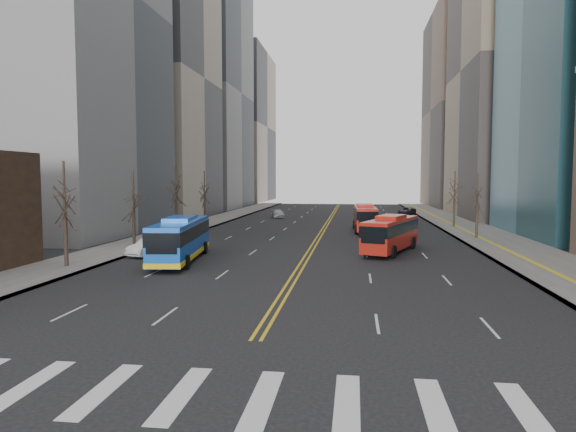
{
  "coord_description": "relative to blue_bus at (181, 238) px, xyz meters",
  "views": [
    {
      "loc": [
        3.7,
        -13.78,
        6.18
      ],
      "look_at": [
        0.01,
        14.55,
        4.08
      ],
      "focal_mm": 32.0,
      "sensor_mm": 36.0,
      "label": 1
    }
  ],
  "objects": [
    {
      "name": "car_silver",
      "position": [
        0.92,
        42.74,
        -1.13
      ],
      "size": [
        2.84,
        4.49,
        1.21
      ],
      "primitive_type": "imported",
      "rotation": [
        0.0,
        0.0,
        0.29
      ],
      "color": "#ABACB0",
      "rests_on": "ground"
    },
    {
      "name": "car_dark_mid",
      "position": [
        18.81,
        25.98,
        -1.1
      ],
      "size": [
        1.91,
        3.91,
        1.29
      ],
      "primitive_type": "imported",
      "rotation": [
        0.0,
        0.0,
        0.11
      ],
      "color": "black",
      "rests_on": "ground"
    },
    {
      "name": "ground",
      "position": [
        9.19,
        -22.98,
        -1.74
      ],
      "size": [
        220.0,
        220.0,
        0.0
      ],
      "primitive_type": "plane",
      "color": "black"
    },
    {
      "name": "sidewalk_right",
      "position": [
        26.69,
        22.02,
        -1.66
      ],
      "size": [
        7.0,
        130.0,
        0.15
      ],
      "primitive_type": "cube",
      "color": "slate",
      "rests_on": "ground"
    },
    {
      "name": "crosswalk",
      "position": [
        9.19,
        -22.98,
        -1.73
      ],
      "size": [
        26.7,
        4.0,
        0.01
      ],
      "color": "silver",
      "rests_on": "ground"
    },
    {
      "name": "blue_bus",
      "position": [
        0.0,
        0.0,
        0.0
      ],
      "size": [
        3.78,
        11.55,
        3.32
      ],
      "color": "blue",
      "rests_on": "ground"
    },
    {
      "name": "sidewalk_left",
      "position": [
        -7.31,
        22.02,
        -1.66
      ],
      "size": [
        5.0,
        130.0,
        0.15
      ],
      "primitive_type": "cube",
      "color": "slate",
      "rests_on": "ground"
    },
    {
      "name": "red_bus_near",
      "position": [
        15.94,
        6.62,
        0.0
      ],
      "size": [
        5.42,
        9.89,
        3.12
      ],
      "color": "#B41D13",
      "rests_on": "ground"
    },
    {
      "name": "car_dark_far",
      "position": [
        21.69,
        51.81,
        -1.09
      ],
      "size": [
        3.69,
        5.14,
        1.3
      ],
      "primitive_type": "imported",
      "rotation": [
        0.0,
        0.0,
        -0.37
      ],
      "color": "black",
      "rests_on": "ground"
    },
    {
      "name": "street_trees",
      "position": [
        2.01,
        11.57,
        3.13
      ],
      "size": [
        35.2,
        47.2,
        7.6
      ],
      "color": "#30251D",
      "rests_on": "ground"
    },
    {
      "name": "centerline",
      "position": [
        9.19,
        32.02,
        -1.73
      ],
      "size": [
        0.55,
        100.0,
        0.01
      ],
      "color": "gold",
      "rests_on": "ground"
    },
    {
      "name": "red_bus_far",
      "position": [
        14.1,
        23.61,
        0.04
      ],
      "size": [
        2.82,
        10.02,
        3.19
      ],
      "color": "#B41D13",
      "rests_on": "ground"
    },
    {
      "name": "car_white",
      "position": [
        -3.31,
        2.28,
        -1.02
      ],
      "size": [
        2.75,
        4.61,
        1.43
      ],
      "primitive_type": "imported",
      "rotation": [
        0.0,
        0.0,
        -0.3
      ],
      "color": "silver",
      "rests_on": "ground"
    },
    {
      "name": "office_towers",
      "position": [
        9.32,
        45.53,
        22.18
      ],
      "size": [
        83.0,
        134.0,
        58.0
      ],
      "color": "gray",
      "rests_on": "ground"
    }
  ]
}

